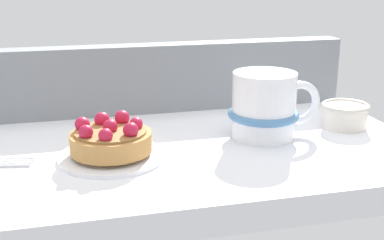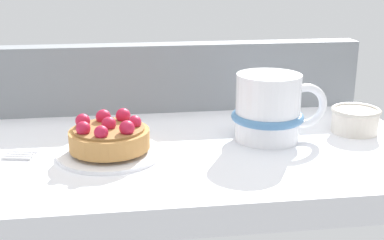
% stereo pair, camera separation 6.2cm
% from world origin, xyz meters
% --- Properties ---
extents(ground_plane, '(0.65, 0.36, 0.03)m').
position_xyz_m(ground_plane, '(0.00, 0.00, -0.02)').
color(ground_plane, white).
extents(window_rail_back, '(0.63, 0.04, 0.10)m').
position_xyz_m(window_rail_back, '(0.00, 0.16, 0.05)').
color(window_rail_back, gray).
rests_on(window_rail_back, ground_plane).
extents(dessert_plate, '(0.13, 0.13, 0.01)m').
position_xyz_m(dessert_plate, '(-0.07, -0.03, 0.00)').
color(dessert_plate, white).
rests_on(dessert_plate, ground_plane).
extents(raspberry_tart, '(0.10, 0.10, 0.04)m').
position_xyz_m(raspberry_tart, '(-0.07, -0.03, 0.02)').
color(raspberry_tart, '#B77F42').
rests_on(raspberry_tart, dessert_plate).
extents(coffee_mug, '(0.13, 0.09, 0.09)m').
position_xyz_m(coffee_mug, '(0.13, -0.00, 0.04)').
color(coffee_mug, white).
rests_on(coffee_mug, ground_plane).
extents(sugar_bowl, '(0.07, 0.07, 0.03)m').
position_xyz_m(sugar_bowl, '(0.26, 0.01, 0.02)').
color(sugar_bowl, silver).
rests_on(sugar_bowl, ground_plane).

